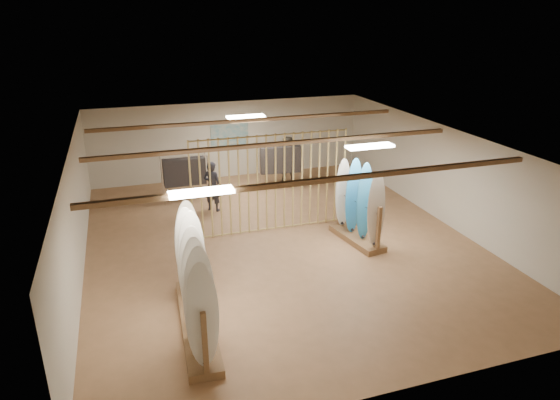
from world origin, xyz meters
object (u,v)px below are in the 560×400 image
object	(u,v)px
rack_left	(195,294)
clothing_rack_a	(184,172)
clothing_rack_b	(280,159)
shopper_b	(289,158)
rack_right	(358,216)
shopper_a	(212,183)

from	to	relation	value
rack_left	clothing_rack_a	xyz separation A→B (m)	(0.79, 7.12, 0.24)
clothing_rack_b	shopper_b	size ratio (longest dim) A/B	0.81
clothing_rack_a	clothing_rack_b	distance (m)	3.33
rack_right	clothing_rack_b	bearing A→B (deg)	88.71
clothing_rack_a	clothing_rack_b	xyz separation A→B (m)	(3.32, 0.22, 0.05)
rack_right	shopper_a	bearing A→B (deg)	124.89
shopper_b	rack_right	bearing A→B (deg)	-44.61
clothing_rack_a	rack_left	bearing A→B (deg)	-97.41
rack_right	clothing_rack_a	distance (m)	6.00
rack_right	rack_left	bearing A→B (deg)	-160.23
shopper_b	shopper_a	bearing A→B (deg)	-111.21
clothing_rack_b	shopper_b	world-z (taller)	shopper_b
rack_left	shopper_a	distance (m)	6.20
clothing_rack_a	clothing_rack_b	bearing A→B (deg)	2.74
clothing_rack_b	rack_left	bearing A→B (deg)	-112.96
rack_left	shopper_b	size ratio (longest dim) A/B	1.61
shopper_a	shopper_b	xyz separation A→B (m)	(3.00, 1.50, 0.10)
clothing_rack_a	shopper_a	world-z (taller)	shopper_a
clothing_rack_a	shopper_a	xyz separation A→B (m)	(0.69, -1.10, -0.10)
rack_left	rack_right	world-z (taller)	rack_left
shopper_a	shopper_b	bearing A→B (deg)	-112.93
shopper_b	clothing_rack_a	bearing A→B (deg)	-131.57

